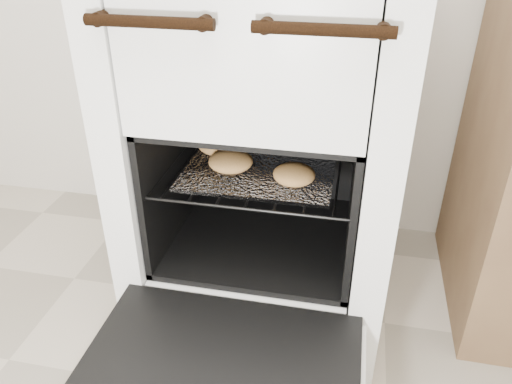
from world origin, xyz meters
TOP-DOWN VIEW (x-y plane):
  - stove at (-0.04, 1.13)m, footprint 0.67×0.74m
  - oven_door at (-0.04, 0.57)m, footprint 0.60×0.47m
  - oven_rack at (-0.04, 1.06)m, footprint 0.48×0.47m
  - foil_sheet at (-0.04, 1.03)m, footprint 0.38×0.33m
  - baked_rolls at (-0.09, 1.02)m, footprint 0.37×0.28m

SIDE VIEW (x-z plane):
  - oven_door at x=-0.04m, z-range 0.20..0.24m
  - oven_rack at x=-0.04m, z-range 0.47..0.48m
  - foil_sheet at x=-0.04m, z-range 0.48..0.49m
  - stove at x=-0.04m, z-range -0.01..1.01m
  - baked_rolls at x=-0.09m, z-range 0.48..0.54m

